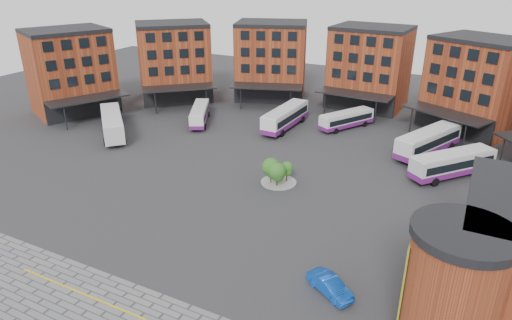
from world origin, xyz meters
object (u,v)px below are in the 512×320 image
at_px(bus_a, 112,122).
at_px(blue_car, 330,286).
at_px(bus_c, 285,117).
at_px(bus_f, 453,164).
at_px(bus_d, 346,119).
at_px(bus_e, 428,141).
at_px(tree_island, 276,171).
at_px(bus_b, 200,114).

bearing_deg(bus_a, blue_car, -71.54).
height_order(bus_c, bus_f, bus_c).
height_order(bus_d, blue_car, bus_d).
relative_size(bus_c, bus_e, 0.97).
bearing_deg(bus_f, bus_a, -130.46).
xyz_separation_m(bus_d, bus_e, (13.34, -5.37, 0.39)).
bearing_deg(bus_d, bus_f, -3.98).
xyz_separation_m(tree_island, bus_b, (-21.05, 15.19, -0.29)).
xyz_separation_m(bus_e, blue_car, (-2.83, -34.41, -1.18)).
height_order(bus_f, blue_car, bus_f).
bearing_deg(bus_d, bus_e, 8.38).
height_order(bus_b, bus_d, bus_b).
xyz_separation_m(tree_island, bus_a, (-29.82, 4.01, 0.28)).
distance_m(bus_a, bus_e, 47.09).
height_order(tree_island, blue_car, tree_island).
relative_size(tree_island, bus_e, 0.35).
xyz_separation_m(bus_c, bus_f, (26.04, -7.29, -0.05)).
xyz_separation_m(bus_f, blue_car, (-6.62, -28.10, -1.07)).
distance_m(bus_d, bus_e, 14.39).
relative_size(bus_c, blue_car, 2.78).
xyz_separation_m(bus_a, bus_d, (31.52, 19.70, -0.60)).
bearing_deg(tree_island, bus_c, 110.48).
bearing_deg(blue_car, bus_c, 59.04).
xyz_separation_m(bus_b, bus_f, (39.88, -3.16, 0.25)).
distance_m(bus_d, bus_f, 20.74).
height_order(tree_island, bus_c, bus_c).
distance_m(bus_a, bus_d, 37.17).
relative_size(bus_f, blue_car, 2.44).
distance_m(bus_a, bus_b, 14.22).
bearing_deg(bus_c, tree_island, -67.03).
relative_size(tree_island, bus_f, 0.41).
bearing_deg(bus_c, bus_f, -13.16).
bearing_deg(bus_b, bus_c, -10.51).
bearing_deg(bus_b, bus_e, -22.15).
distance_m(bus_b, bus_f, 40.00).
bearing_deg(blue_car, bus_a, 94.74).
bearing_deg(bus_e, bus_d, -178.43).
xyz_separation_m(bus_a, blue_car, (42.03, -20.08, -1.39)).
distance_m(bus_e, blue_car, 34.55).
height_order(bus_c, bus_d, bus_c).
bearing_deg(bus_a, bus_d, -13.99).
bearing_deg(bus_b, blue_car, -70.37).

